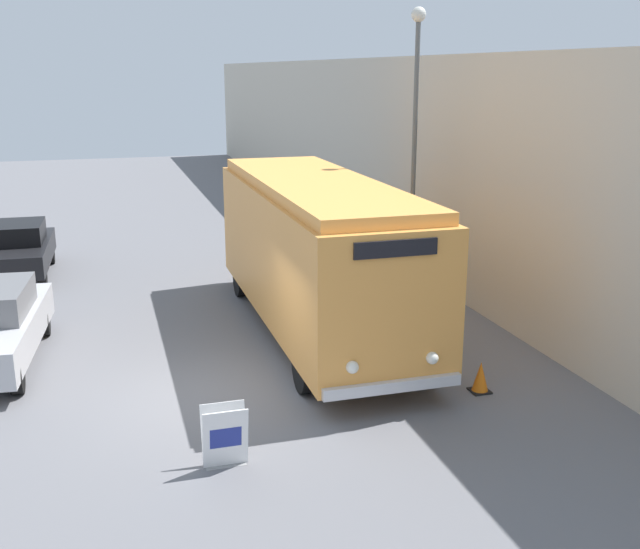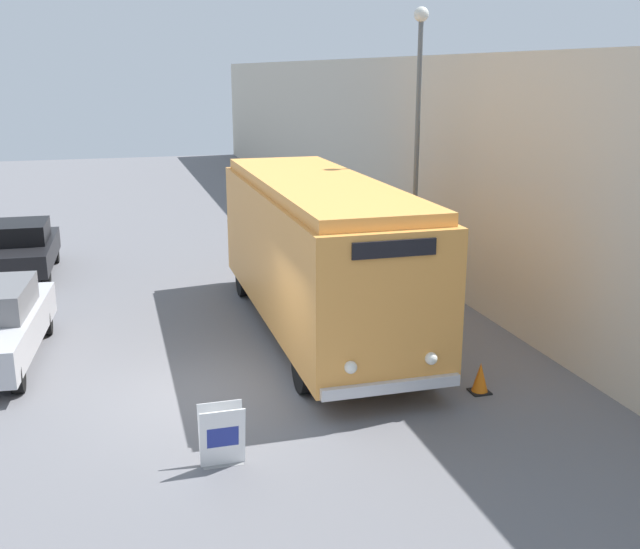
# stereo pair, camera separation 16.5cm
# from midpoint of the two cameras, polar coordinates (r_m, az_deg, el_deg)

# --- Properties ---
(ground_plane) EXTENTS (80.00, 80.00, 0.00)m
(ground_plane) POSITION_cam_midpoint_polar(r_m,az_deg,el_deg) (14.03, -9.12, -9.19)
(ground_plane) COLOR slate
(building_wall_right) EXTENTS (0.30, 60.00, 6.15)m
(building_wall_right) POSITION_cam_midpoint_polar(r_m,az_deg,el_deg) (24.48, 4.69, 8.96)
(building_wall_right) COLOR beige
(building_wall_right) RESTS_ON ground_plane
(vintage_bus) EXTENTS (2.63, 9.31, 3.47)m
(vintage_bus) POSITION_cam_midpoint_polar(r_m,az_deg,el_deg) (16.65, -0.53, 1.98)
(vintage_bus) COLOR black
(vintage_bus) RESTS_ON ground_plane
(sign_board) EXTENTS (0.68, 0.36, 0.96)m
(sign_board) POSITION_cam_midpoint_polar(r_m,az_deg,el_deg) (11.56, -7.68, -12.18)
(sign_board) COLOR gray
(sign_board) RESTS_ON ground_plane
(streetlamp) EXTENTS (0.36, 0.36, 7.23)m
(streetlamp) POSITION_cam_midpoint_polar(r_m,az_deg,el_deg) (19.08, 7.02, 11.73)
(streetlamp) COLOR #595E60
(streetlamp) RESTS_ON ground_plane
(parked_car_mid) EXTENTS (1.99, 4.12, 1.54)m
(parked_car_mid) POSITION_cam_midpoint_polar(r_m,az_deg,el_deg) (23.22, -22.37, 1.78)
(parked_car_mid) COLOR black
(parked_car_mid) RESTS_ON ground_plane
(traffic_cone) EXTENTS (0.36, 0.36, 0.58)m
(traffic_cone) POSITION_cam_midpoint_polar(r_m,az_deg,el_deg) (14.24, 11.80, -7.67)
(traffic_cone) COLOR black
(traffic_cone) RESTS_ON ground_plane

